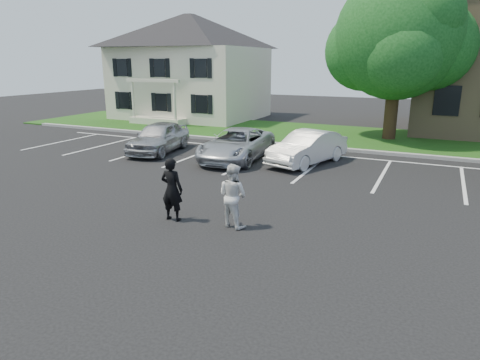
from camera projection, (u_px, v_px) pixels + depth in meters
name	position (u px, v px, depth m)	size (l,w,h in m)	color
ground_plane	(223.00, 238.00, 10.65)	(90.00, 90.00, 0.00)	black
curb	(334.00, 149.00, 21.10)	(40.00, 0.30, 0.15)	gray
grass_strip	(350.00, 137.00, 24.60)	(44.00, 8.00, 0.08)	#1E4511
stall_lines	(351.00, 166.00, 17.89)	(34.00, 5.36, 0.01)	silver
house	(191.00, 67.00, 32.35)	(10.30, 9.22, 7.60)	beige
tree	(400.00, 39.00, 22.52)	(7.80, 7.20, 8.80)	black
man_black_suit	(172.00, 189.00, 11.64)	(0.64, 0.42, 1.76)	black
man_white_shirt	(233.00, 195.00, 11.21)	(0.83, 0.64, 1.70)	silver
car_silver_west	(159.00, 137.00, 20.47)	(1.73, 4.30, 1.47)	#ABABAF
car_silver_minivan	(237.00, 145.00, 18.93)	(2.27, 4.92, 1.37)	#B7BAC0
car_white_sedan	(308.00, 148.00, 18.18)	(1.47, 4.21, 1.39)	silver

